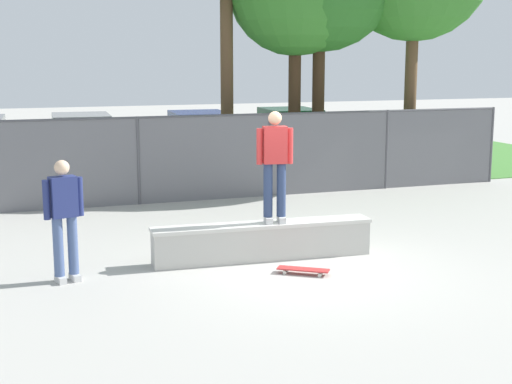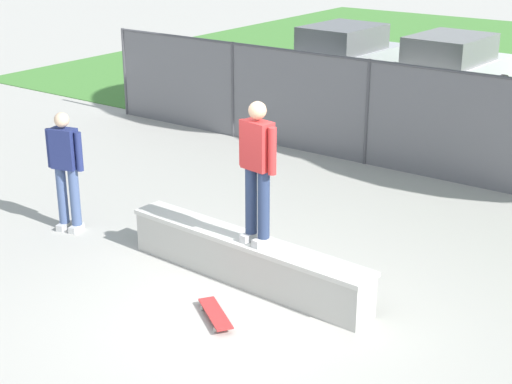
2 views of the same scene
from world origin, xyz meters
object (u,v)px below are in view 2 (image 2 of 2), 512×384
concrete_ledge (246,260)px  car_white (446,70)px  bystander (66,166)px  skateboarder (257,167)px  car_silver (340,57)px  skateboard (215,314)px

concrete_ledge → car_white: size_ratio=0.86×
concrete_ledge → bystander: (-3.16, -0.19, 0.70)m
skateboarder → car_white: (-2.00, 10.57, -0.78)m
bystander → car_silver: bearing=98.4°
skateboard → bystander: bystander is taller
car_silver → bystander: bystander is taller
skateboard → car_white: 11.77m
skateboarder → bystander: 3.41m
skateboarder → car_white: 10.79m
car_silver → car_white: 2.92m
concrete_ledge → bystander: bearing=-176.6°
concrete_ledge → skateboarder: skateboarder is taller
car_silver → concrete_ledge: bearing=-65.6°
car_silver → bystander: size_ratio=2.35×
car_white → concrete_ledge: bearing=-80.3°
skateboarder → car_silver: skateboarder is taller
skateboard → car_silver: (-5.02, 11.43, 0.77)m
car_silver → bystander: 10.72m
skateboarder → concrete_ledge: bearing=173.5°
car_silver → skateboard: bearing=-66.3°
skateboarder → car_silver: bearing=115.2°
skateboarder → car_white: size_ratio=0.42×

